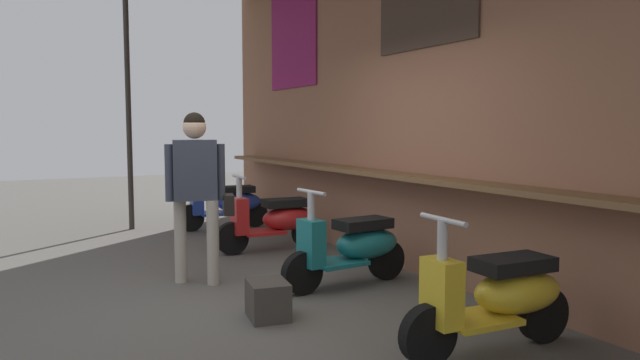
# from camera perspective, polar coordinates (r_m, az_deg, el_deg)

# --- Properties ---
(ground_plane) EXTENTS (28.96, 28.96, 0.00)m
(ground_plane) POSITION_cam_1_polar(r_m,az_deg,el_deg) (5.27, -6.80, -11.83)
(ground_plane) COLOR #56544F
(market_stall_facade) EXTENTS (10.34, 2.49, 3.98)m
(market_stall_facade) POSITION_cam_1_polar(r_m,az_deg,el_deg) (6.02, 10.13, 11.36)
(market_stall_facade) COLOR #8C5B44
(market_stall_facade) RESTS_ON ground_plane
(scooter_blue) EXTENTS (0.49, 1.40, 0.97)m
(scooter_blue) POSITION_cam_1_polar(r_m,az_deg,el_deg) (8.95, -9.03, -2.30)
(scooter_blue) COLOR #233D9E
(scooter_blue) RESTS_ON ground_plane
(scooter_red) EXTENTS (0.48, 1.40, 0.97)m
(scooter_red) POSITION_cam_1_polar(r_m,az_deg,el_deg) (7.28, -4.30, -3.95)
(scooter_red) COLOR red
(scooter_red) RESTS_ON ground_plane
(scooter_teal) EXTENTS (0.50, 1.40, 0.97)m
(scooter_teal) POSITION_cam_1_polar(r_m,az_deg,el_deg) (5.68, 3.29, -6.53)
(scooter_teal) COLOR #197075
(scooter_teal) RESTS_ON ground_plane
(scooter_yellow) EXTENTS (0.48, 1.40, 0.97)m
(scooter_yellow) POSITION_cam_1_polar(r_m,az_deg,el_deg) (4.22, 17.22, -10.87)
(scooter_yellow) COLOR gold
(scooter_yellow) RESTS_ON ground_plane
(shopper_with_handbag) EXTENTS (0.38, 0.67, 1.69)m
(shopper_with_handbag) POSITION_cam_1_polar(r_m,az_deg,el_deg) (5.78, -12.04, 0.01)
(shopper_with_handbag) COLOR #ADA393
(shopper_with_handbag) RESTS_ON ground_plane
(merchandise_crate) EXTENTS (0.43, 0.37, 0.30)m
(merchandise_crate) POSITION_cam_1_polar(r_m,az_deg,el_deg) (4.79, -5.17, -11.68)
(merchandise_crate) COLOR #3D3833
(merchandise_crate) RESTS_ON ground_plane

